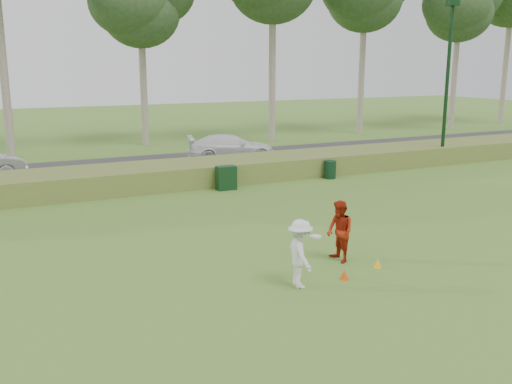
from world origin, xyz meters
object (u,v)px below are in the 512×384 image
trash_bin (330,170)px  car_right (231,147)px  player_white (300,254)px  player_red (340,232)px  lamp_post (449,53)px  cone_yellow (377,263)px  cone_orange (344,275)px  utility_cabinet (226,178)px

trash_bin → car_right: 6.67m
player_white → player_red: size_ratio=1.00×
trash_bin → player_red: bearing=-121.5°
lamp_post → car_right: bearing=149.6°
cone_yellow → trash_bin: 11.53m
player_white → lamp_post: bearing=-44.0°
player_white → cone_orange: bearing=-84.6°
cone_yellow → player_red: bearing=127.2°
utility_cabinet → car_right: size_ratio=0.21×
lamp_post → player_red: size_ratio=5.02×
player_red → cone_orange: size_ratio=6.63×
cone_orange → car_right: bearing=75.9°
car_right → player_red: bearing=-178.6°
cone_yellow → car_right: size_ratio=0.05×
cone_orange → utility_cabinet: size_ratio=0.25×
player_white → utility_cabinet: player_white is taller
utility_cabinet → cone_orange: bearing=-94.6°
cone_yellow → player_white: bearing=-174.0°
cone_yellow → trash_bin: (5.18, 10.30, 0.28)m
player_red → cone_orange: bearing=-27.3°
player_white → utility_cabinet: bearing=-4.6°
player_white → car_right: (5.44, 16.85, -0.08)m
player_red → cone_orange: (-0.61, -1.15, -0.69)m
lamp_post → player_white: lamp_post is taller
player_white → cone_orange: player_white is taller
cone_yellow → car_right: car_right is taller
player_red → utility_cabinet: 9.37m
player_white → player_red: (1.80, 1.08, 0.00)m
player_red → trash_bin: bearing=149.0°
cone_orange → player_red: bearing=62.2°
cone_yellow → utility_cabinet: (0.04, 10.16, 0.37)m
lamp_post → trash_bin: size_ratio=10.13×
player_red → trash_bin: player_red is taller
player_red → car_right: bearing=167.5°
utility_cabinet → player_red: bearing=-91.7°
cone_orange → utility_cabinet: bearing=83.1°
lamp_post → cone_orange: bearing=-140.3°
player_white → car_right: player_white is taller
cone_yellow → car_right: (3.01, 16.60, 0.61)m
utility_cabinet → trash_bin: (5.14, 0.14, -0.09)m
trash_bin → car_right: car_right is taller
lamp_post → cone_orange: (-13.72, -11.37, -5.47)m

